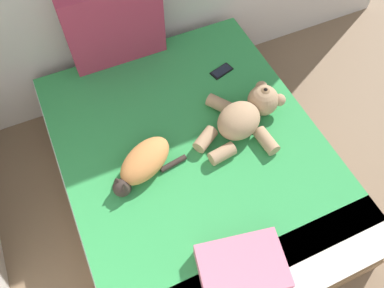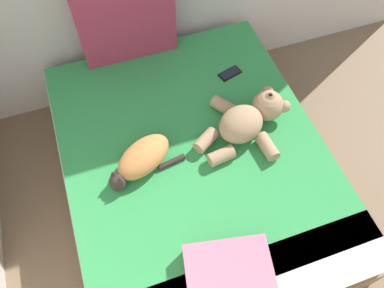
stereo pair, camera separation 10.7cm
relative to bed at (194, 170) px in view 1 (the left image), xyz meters
The scene contains 7 objects.
ground_plane 0.97m from the bed, 60.52° to the right, with size 9.16×9.16×0.00m, color #7A6047.
bed is the anchor object (origin of this frame).
patterned_cushion 1.02m from the bed, 99.34° to the left, with size 0.61×0.12×0.53m.
cat 0.44m from the bed, behind, with size 0.44×0.33×0.15m.
teddy_bear 0.48m from the bed, ahead, with size 0.62×0.52×0.20m.
cell_phone 0.68m from the bed, 48.85° to the left, with size 0.16×0.11×0.01m.
throw_pillow 0.78m from the bed, 96.44° to the right, with size 0.40×0.28×0.11m, color #D1728C.
Camera 1 is at (0.77, 1.59, 2.36)m, focal length 36.20 mm.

